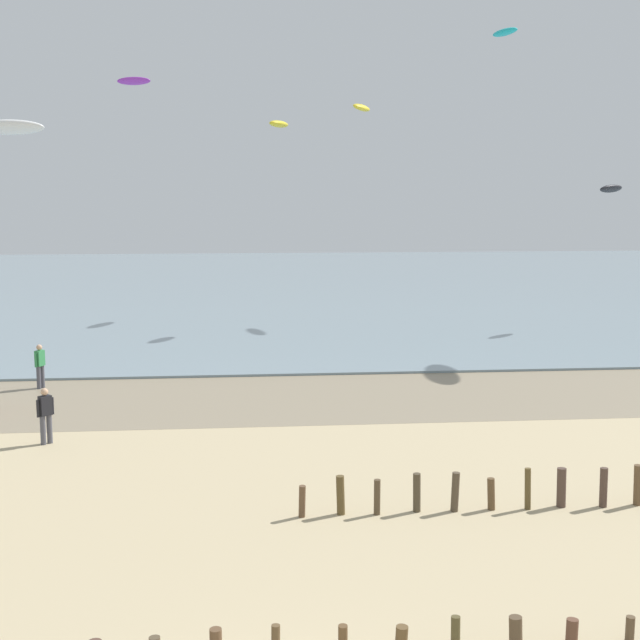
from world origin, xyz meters
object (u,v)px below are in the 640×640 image
(person_by_waterline, at_px, (46,414))
(kite_aloft_11, at_px, (134,81))
(kite_aloft_9, at_px, (279,124))
(kite_aloft_2, at_px, (611,189))
(kite_aloft_3, at_px, (10,127))
(kite_aloft_1, at_px, (505,32))
(person_far_down_beach, at_px, (40,365))
(kite_aloft_7, at_px, (361,108))

(person_by_waterline, height_order, kite_aloft_11, kite_aloft_11)
(kite_aloft_9, height_order, kite_aloft_11, kite_aloft_11)
(kite_aloft_2, bearing_deg, kite_aloft_9, 118.39)
(kite_aloft_3, xyz_separation_m, kite_aloft_11, (4.67, 10.04, 3.34))
(kite_aloft_1, distance_m, kite_aloft_9, 14.41)
(person_far_down_beach, xyz_separation_m, kite_aloft_3, (-2.93, 9.17, 9.53))
(kite_aloft_3, relative_size, kite_aloft_9, 1.37)
(person_far_down_beach, distance_m, kite_aloft_2, 31.24)
(person_by_waterline, distance_m, kite_aloft_1, 37.66)
(person_by_waterline, xyz_separation_m, kite_aloft_11, (-0.08, 26.92, 12.88))
(person_by_waterline, relative_size, kite_aloft_2, 0.79)
(kite_aloft_1, height_order, kite_aloft_2, kite_aloft_1)
(kite_aloft_1, relative_size, kite_aloft_2, 1.13)
(kite_aloft_1, xyz_separation_m, kite_aloft_9, (-13.34, 1.08, -5.32))
(kite_aloft_3, distance_m, kite_aloft_9, 16.86)
(person_far_down_beach, bearing_deg, kite_aloft_1, 38.50)
(kite_aloft_3, distance_m, kite_aloft_11, 11.57)
(kite_aloft_1, bearing_deg, kite_aloft_2, -159.63)
(person_far_down_beach, height_order, kite_aloft_7, kite_aloft_7)
(kite_aloft_1, bearing_deg, kite_aloft_9, 70.64)
(person_by_waterline, bearing_deg, person_far_down_beach, 103.28)
(kite_aloft_3, bearing_deg, kite_aloft_7, -150.29)
(kite_aloft_2, bearing_deg, kite_aloft_11, 126.27)
(kite_aloft_2, bearing_deg, person_far_down_beach, 164.92)
(kite_aloft_2, relative_size, kite_aloft_3, 0.64)
(person_far_down_beach, height_order, kite_aloft_3, kite_aloft_3)
(kite_aloft_1, distance_m, kite_aloft_11, 21.96)
(person_far_down_beach, distance_m, kite_aloft_1, 33.95)
(kite_aloft_2, distance_m, kite_aloft_11, 27.59)
(person_by_waterline, xyz_separation_m, kite_aloft_2, (25.98, 20.28, 6.71))
(person_by_waterline, height_order, kite_aloft_9, kite_aloft_9)
(person_far_down_beach, height_order, kite_aloft_1, kite_aloft_1)
(kite_aloft_3, relative_size, kite_aloft_7, 1.61)
(kite_aloft_7, bearing_deg, kite_aloft_1, -39.07)
(kite_aloft_3, bearing_deg, person_far_down_beach, 119.82)
(person_far_down_beach, relative_size, kite_aloft_1, 0.70)
(kite_aloft_2, relative_size, kite_aloft_11, 1.03)
(person_far_down_beach, height_order, kite_aloft_9, kite_aloft_9)
(kite_aloft_3, bearing_deg, kite_aloft_9, -128.87)
(kite_aloft_11, bearing_deg, person_far_down_beach, 104.09)
(kite_aloft_2, bearing_deg, kite_aloft_1, 85.69)
(kite_aloft_3, xyz_separation_m, kite_aloft_9, (13.08, 10.59, 1.00))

